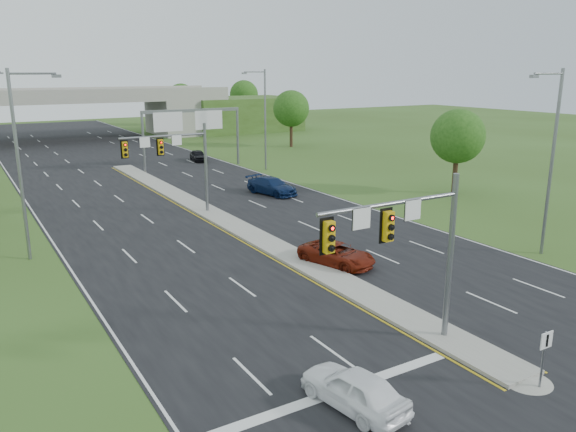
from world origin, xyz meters
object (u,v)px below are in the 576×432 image
(keep_right_sign, at_px, (545,350))
(overpass, at_px, (69,118))
(signal_mast_near, at_px, (411,239))
(car_far_c, at_px, (198,156))
(signal_mast_far, at_px, (178,155))
(car_far_b, at_px, (272,186))
(sign_gantry, at_px, (191,122))
(car_white, at_px, (354,388))
(car_far_a, at_px, (337,254))

(keep_right_sign, xyz_separation_m, overpass, (0.00, 84.53, 2.04))
(signal_mast_near, bearing_deg, car_far_c, 76.92)
(signal_mast_far, distance_m, overpass, 55.13)
(overpass, xyz_separation_m, car_far_b, (7.63, -51.82, -2.78))
(sign_gantry, bearing_deg, car_white, -105.45)
(car_white, height_order, car_far_c, car_white)
(signal_mast_far, bearing_deg, overpass, 87.65)
(sign_gantry, xyz_separation_m, car_far_b, (0.95, -16.74, -4.46))
(signal_mast_near, xyz_separation_m, signal_mast_far, (0.00, 25.00, 0.00))
(car_far_b, bearing_deg, signal_mast_far, -176.25)
(sign_gantry, bearing_deg, signal_mast_near, -101.25)
(car_far_b, height_order, car_far_c, car_far_b)
(car_far_a, bearing_deg, car_white, -141.00)
(keep_right_sign, xyz_separation_m, car_far_b, (7.63, 32.71, -0.74))
(signal_mast_far, height_order, car_far_a, signal_mast_far)
(car_white, xyz_separation_m, car_far_a, (7.78, 11.73, -0.04))
(overpass, distance_m, car_white, 82.29)
(keep_right_sign, relative_size, car_far_a, 0.48)
(signal_mast_near, height_order, car_far_b, signal_mast_near)
(sign_gantry, height_order, car_white, sign_gantry)
(overpass, height_order, car_far_b, overpass)
(car_white, bearing_deg, sign_gantry, -114.73)
(signal_mast_far, relative_size, car_far_c, 1.77)
(car_far_c, bearing_deg, car_far_a, -90.88)
(signal_mast_near, distance_m, car_far_c, 51.06)
(signal_mast_far, distance_m, sign_gantry, 21.91)
(signal_mast_near, bearing_deg, car_white, -154.40)
(sign_gantry, bearing_deg, overpass, 100.79)
(signal_mast_far, relative_size, car_white, 1.74)
(signal_mast_near, distance_m, keep_right_sign, 5.94)
(keep_right_sign, height_order, sign_gantry, sign_gantry)
(car_white, xyz_separation_m, car_far_c, (15.54, 51.51, -0.01))
(signal_mast_far, height_order, sign_gantry, signal_mast_far)
(signal_mast_near, bearing_deg, overpass, 88.38)
(keep_right_sign, distance_m, sign_gantry, 50.04)
(sign_gantry, height_order, car_far_b, sign_gantry)
(car_far_c, bearing_deg, signal_mast_near, -92.93)
(keep_right_sign, xyz_separation_m, sign_gantry, (6.68, 49.45, 3.72))
(signal_mast_near, height_order, overpass, overpass)
(signal_mast_far, bearing_deg, signal_mast_near, -90.00)
(sign_gantry, relative_size, car_far_c, 2.92)
(keep_right_sign, bearing_deg, signal_mast_far, 94.39)
(signal_mast_near, height_order, car_far_a, signal_mast_near)
(keep_right_sign, bearing_deg, car_far_b, 76.87)
(signal_mast_near, distance_m, signal_mast_far, 25.00)
(signal_mast_far, relative_size, keep_right_sign, 3.18)
(car_white, distance_m, car_far_b, 33.23)
(sign_gantry, relative_size, car_far_a, 2.51)
(sign_gantry, bearing_deg, keep_right_sign, -97.70)
(car_far_a, bearing_deg, keep_right_sign, -113.45)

